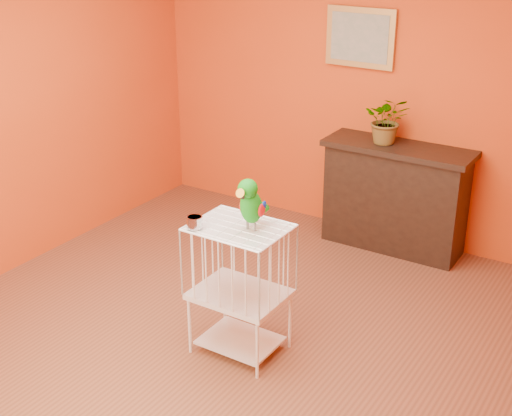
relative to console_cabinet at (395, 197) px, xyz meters
The scene contains 8 objects.
ground 2.14m from the console_cabinet, 103.52° to the right, with size 4.50×4.50×0.00m, color brown.
room_shell 2.37m from the console_cabinet, 103.52° to the right, with size 4.50×4.50×4.50m.
console_cabinet is the anchor object (origin of this frame).
potted_plant 0.64m from the console_cabinet, 162.44° to the right, with size 0.36×0.40×0.32m, color #26722D.
framed_picture 1.38m from the console_cabinet, 158.97° to the left, with size 0.62×0.04×0.50m.
birdcage 2.05m from the console_cabinet, 97.04° to the right, with size 0.59×0.46×0.91m.
feed_cup 2.30m from the console_cabinet, 102.23° to the right, with size 0.10×0.10×0.07m, color silver.
parrot 2.13m from the console_cabinet, 94.67° to the right, with size 0.17×0.31×0.35m.
Camera 1 is at (2.50, -3.39, 2.78)m, focal length 50.00 mm.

